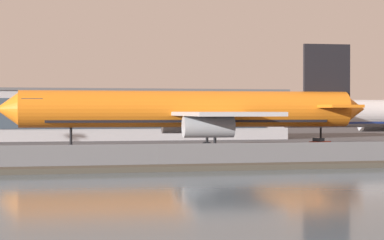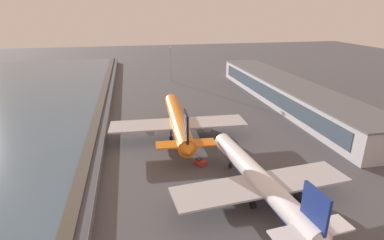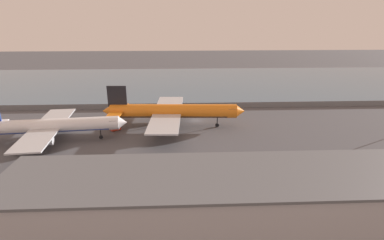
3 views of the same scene
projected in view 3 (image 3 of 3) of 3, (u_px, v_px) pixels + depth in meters
ground_plane at (196, 120)px, 111.21m from camera, size 500.00×500.00×0.00m
waterfront_lagoon at (189, 82)px, 178.32m from camera, size 320.00×98.00×0.01m
shoreline_seawall at (194, 105)px, 130.51m from camera, size 320.00×3.00×0.50m
perimeter_fence at (194, 106)px, 125.96m from camera, size 280.00×0.10×2.31m
cargo_jet_orange at (172, 112)px, 102.88m from camera, size 49.11×41.95×14.68m
passenger_jet_white at (51, 126)px, 90.88m from camera, size 44.32×38.16×13.04m
baggage_tug at (116, 128)px, 101.07m from camera, size 3.54×3.13×1.80m
ops_van at (24, 149)px, 84.10m from camera, size 5.55×3.29×2.48m
terminal_building at (310, 195)px, 55.75m from camera, size 112.62×18.15×9.75m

